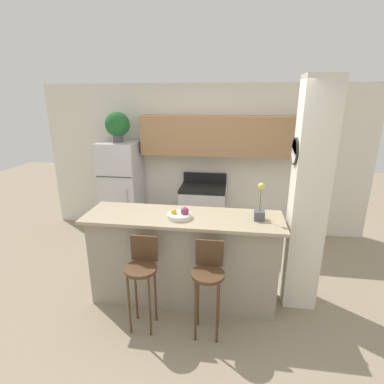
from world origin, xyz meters
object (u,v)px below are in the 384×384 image
(potted_plant_on_fridge, at_px, (117,125))
(bar_stool_right, at_px, (208,276))
(refrigerator, at_px, (122,189))
(orchid_vase, at_px, (260,209))
(fruit_bowl, at_px, (180,215))
(stove_range, at_px, (203,211))
(bar_stool_left, at_px, (142,270))
(trash_bin, at_px, (150,228))

(potted_plant_on_fridge, bearing_deg, bar_stool_right, -52.27)
(refrigerator, distance_m, orchid_vase, 2.80)
(potted_plant_on_fridge, bearing_deg, fruit_bowl, -52.59)
(stove_range, xyz_separation_m, bar_stool_left, (-0.38, -2.22, 0.20))
(bar_stool_left, height_order, bar_stool_right, same)
(bar_stool_left, distance_m, trash_bin, 2.10)
(stove_range, height_order, fruit_bowl, fruit_bowl)
(bar_stool_right, relative_size, potted_plant_on_fridge, 2.06)
(stove_range, bearing_deg, fruit_bowl, -92.22)
(bar_stool_right, distance_m, orchid_vase, 0.89)
(stove_range, height_order, orchid_vase, orchid_vase)
(stove_range, height_order, potted_plant_on_fridge, potted_plant_on_fridge)
(bar_stool_right, xyz_separation_m, potted_plant_on_fridge, (-1.70, 2.20, 1.24))
(stove_range, bearing_deg, orchid_vase, -65.29)
(bar_stool_left, relative_size, potted_plant_on_fridge, 2.06)
(trash_bin, bearing_deg, orchid_vase, -41.43)
(orchid_vase, bearing_deg, bar_stool_left, -156.27)
(fruit_bowl, bearing_deg, orchid_vase, 4.58)
(potted_plant_on_fridge, height_order, fruit_bowl, potted_plant_on_fridge)
(bar_stool_left, bearing_deg, trash_bin, 104.10)
(refrigerator, bearing_deg, potted_plant_on_fridge, 116.39)
(bar_stool_right, distance_m, potted_plant_on_fridge, 3.04)
(stove_range, distance_m, fruit_bowl, 1.89)
(refrigerator, height_order, stove_range, refrigerator)
(trash_bin, bearing_deg, fruit_bowl, -62.24)
(orchid_vase, bearing_deg, trash_bin, 138.57)
(potted_plant_on_fridge, distance_m, trash_bin, 1.80)
(bar_stool_left, relative_size, bar_stool_right, 1.00)
(refrigerator, relative_size, bar_stool_left, 1.63)
(bar_stool_right, distance_m, trash_bin, 2.35)
(refrigerator, relative_size, fruit_bowl, 6.09)
(potted_plant_on_fridge, xyz_separation_m, trash_bin, (0.53, -0.22, -1.71))
(potted_plant_on_fridge, relative_size, fruit_bowl, 1.82)
(fruit_bowl, relative_size, trash_bin, 0.70)
(potted_plant_on_fridge, bearing_deg, stove_range, 0.99)
(stove_range, distance_m, potted_plant_on_fridge, 2.01)
(bar_stool_right, height_order, potted_plant_on_fridge, potted_plant_on_fridge)
(fruit_bowl, bearing_deg, stove_range, 87.78)
(fruit_bowl, distance_m, trash_bin, 1.97)
(refrigerator, distance_m, trash_bin, 0.85)
(bar_stool_left, xyz_separation_m, fruit_bowl, (0.31, 0.44, 0.44))
(fruit_bowl, xyz_separation_m, trash_bin, (-0.81, 1.54, -0.92))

